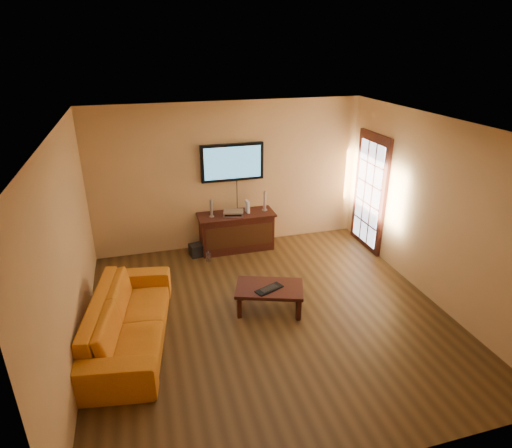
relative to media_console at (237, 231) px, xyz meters
name	(u,v)px	position (x,y,z in m)	size (l,w,h in m)	color
ground_plane	(269,315)	(-0.05, -2.22, -0.36)	(5.00, 5.00, 0.00)	#38240F
room_walls	(258,191)	(-0.05, -1.60, 1.33)	(5.00, 5.00, 5.00)	tan
french_door	(370,194)	(2.41, -0.52, 0.69)	(0.07, 1.02, 2.22)	black
media_console	(237,231)	(0.00, 0.00, 0.00)	(1.42, 0.54, 0.71)	black
television	(232,162)	(0.00, 0.23, 1.27)	(1.15, 0.08, 0.68)	black
coffee_table	(269,290)	(-0.01, -2.08, -0.03)	(1.10, 0.86, 0.38)	black
sofa	(128,312)	(-1.97, -2.25, 0.09)	(2.27, 0.66, 0.89)	orange
speaker_left	(211,209)	(-0.46, -0.01, 0.50)	(0.09, 0.09, 0.32)	silver
speaker_right	(265,202)	(0.56, 0.04, 0.52)	(0.10, 0.10, 0.37)	silver
av_receiver	(233,213)	(-0.06, -0.04, 0.39)	(0.36, 0.25, 0.08)	silver
game_console	(247,207)	(0.22, 0.03, 0.46)	(0.05, 0.16, 0.22)	white
subwoofer	(196,250)	(-0.78, -0.09, -0.24)	(0.23, 0.23, 0.23)	black
bottle	(208,257)	(-0.61, -0.38, -0.26)	(0.07, 0.07, 0.22)	white
keyboard	(269,289)	(-0.03, -2.15, 0.04)	(0.45, 0.31, 0.03)	black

